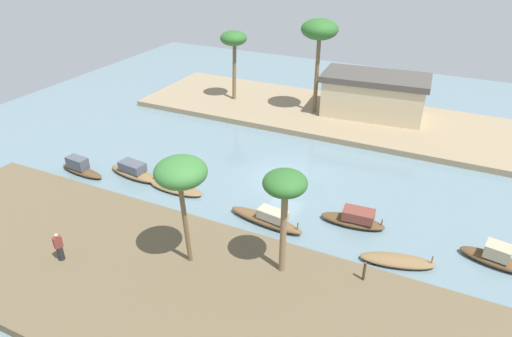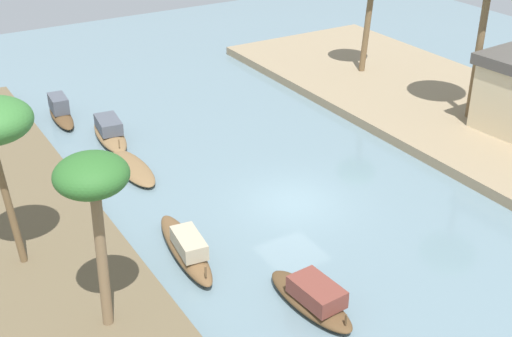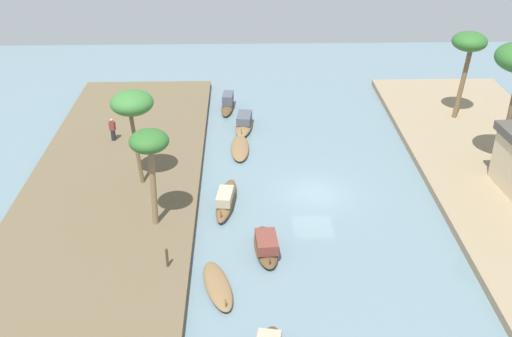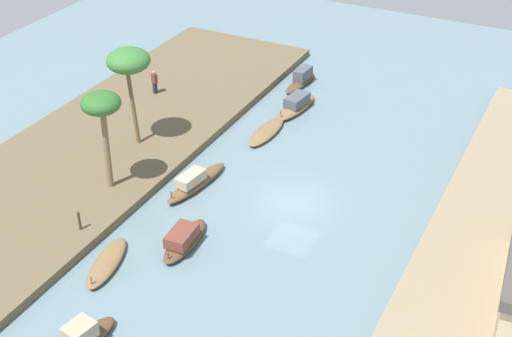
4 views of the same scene
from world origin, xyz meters
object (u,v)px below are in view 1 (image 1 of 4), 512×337
(sampan_open_hull, at_px, (176,188))
(sampan_midstream, at_px, (134,171))
(sampan_downstream_large, at_px, (355,219))
(sampan_near_left_bank, at_px, (267,219))
(sampan_upstream_small, at_px, (397,261))
(mooring_post, at_px, (364,271))
(sampan_with_tall_canopy, at_px, (80,168))
(person_on_near_bank, at_px, (59,248))
(palm_tree_left_near, at_px, (181,174))
(palm_tree_right_tall, at_px, (320,31))
(palm_tree_right_short, at_px, (234,41))
(palm_tree_left_far, at_px, (285,188))
(riverside_building, at_px, (374,95))
(sampan_with_red_awning, at_px, (496,257))

(sampan_open_hull, distance_m, sampan_midstream, 3.79)
(sampan_open_hull, relative_size, sampan_downstream_large, 1.05)
(sampan_near_left_bank, bearing_deg, sampan_downstream_large, 32.11)
(sampan_upstream_small, bearing_deg, sampan_open_hull, 161.46)
(sampan_open_hull, relative_size, mooring_post, 3.91)
(sampan_open_hull, distance_m, sampan_with_tall_canopy, 7.58)
(person_on_near_bank, xyz_separation_m, palm_tree_left_near, (6.04, 2.71, 4.44))
(mooring_post, xyz_separation_m, palm_tree_right_tall, (-9.56, 20.24, 6.71))
(sampan_with_tall_canopy, xyz_separation_m, person_on_near_bank, (6.58, -7.93, 0.78))
(person_on_near_bank, bearing_deg, mooring_post, -49.54)
(palm_tree_right_tall, bearing_deg, palm_tree_right_short, -179.60)
(sampan_downstream_large, bearing_deg, mooring_post, -75.05)
(sampan_open_hull, distance_m, palm_tree_left_far, 11.85)
(palm_tree_right_tall, bearing_deg, person_on_near_bank, -100.91)
(sampan_open_hull, bearing_deg, sampan_midstream, 175.42)
(mooring_post, bearing_deg, palm_tree_left_far, -165.47)
(sampan_midstream, xyz_separation_m, palm_tree_right_tall, (7.76, 16.29, 7.31))
(sampan_open_hull, bearing_deg, riverside_building, 64.31)
(palm_tree_right_tall, height_order, riverside_building, palm_tree_right_tall)
(palm_tree_left_near, bearing_deg, palm_tree_left_far, 18.85)
(palm_tree_left_far, bearing_deg, riverside_building, 91.86)
(sampan_near_left_bank, xyz_separation_m, palm_tree_right_short, (-11.44, 17.41, 5.74))
(palm_tree_left_near, distance_m, palm_tree_right_short, 24.62)
(person_on_near_bank, relative_size, palm_tree_left_far, 0.29)
(sampan_midstream, bearing_deg, mooring_post, -6.05)
(person_on_near_bank, relative_size, mooring_post, 1.57)
(sampan_upstream_small, relative_size, sampan_near_left_bank, 0.81)
(sampan_near_left_bank, relative_size, sampan_with_red_awning, 1.33)
(sampan_with_red_awning, height_order, mooring_post, mooring_post)
(sampan_near_left_bank, bearing_deg, person_on_near_bank, -128.02)
(sampan_open_hull, xyz_separation_m, palm_tree_left_near, (5.10, -6.18, 5.47))
(sampan_open_hull, height_order, palm_tree_right_short, palm_tree_right_short)
(sampan_open_hull, height_order, sampan_downstream_large, sampan_downstream_large)
(sampan_open_hull, distance_m, palm_tree_right_short, 18.12)
(sampan_with_tall_canopy, height_order, palm_tree_left_far, palm_tree_left_far)
(palm_tree_left_near, relative_size, riverside_building, 0.63)
(palm_tree_right_short, bearing_deg, sampan_downstream_large, -43.35)
(palm_tree_left_far, relative_size, riverside_building, 0.59)
(sampan_upstream_small, height_order, sampan_open_hull, sampan_upstream_small)
(sampan_open_hull, bearing_deg, person_on_near_bank, -95.57)
(sampan_near_left_bank, distance_m, palm_tree_left_near, 7.77)
(palm_tree_right_tall, bearing_deg, sampan_with_red_awning, -45.15)
(sampan_upstream_small, height_order, sampan_midstream, sampan_midstream)
(mooring_post, relative_size, palm_tree_right_short, 0.16)
(sampan_open_hull, distance_m, sampan_downstream_large, 11.89)
(sampan_upstream_small, height_order, palm_tree_left_near, palm_tree_left_near)
(sampan_downstream_large, height_order, palm_tree_left_far, palm_tree_left_far)
(sampan_upstream_small, bearing_deg, palm_tree_right_tall, 107.06)
(sampan_open_hull, distance_m, palm_tree_left_near, 9.71)
(sampan_upstream_small, relative_size, riverside_building, 0.42)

